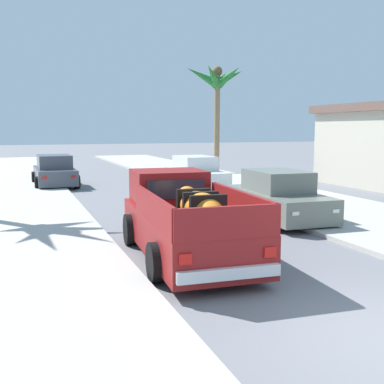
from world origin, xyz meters
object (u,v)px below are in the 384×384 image
car_right_near (278,197)px  palm_tree_right_fore (217,84)px  car_left_near (195,174)px  car_left_mid (55,172)px  pickup_truck (184,220)px

car_right_near → palm_tree_right_fore: 15.34m
car_left_near → palm_tree_right_fore: 8.62m
palm_tree_right_fore → car_right_near: bearing=-106.1°
car_left_near → car_left_mid: 6.99m
pickup_truck → car_left_near: 11.65m
pickup_truck → car_right_near: 5.03m
car_left_mid → pickup_truck: bearing=-83.3°
car_left_near → palm_tree_right_fore: palm_tree_right_fore is taller
pickup_truck → car_left_near: size_ratio=1.25×
car_left_near → car_left_mid: bearing=150.7°
pickup_truck → palm_tree_right_fore: 19.34m
car_right_near → palm_tree_right_fore: (4.05, 14.00, 4.79)m
pickup_truck → car_left_near: bearing=67.6°
pickup_truck → palm_tree_right_fore: size_ratio=0.81×
car_left_near → car_right_near: same height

